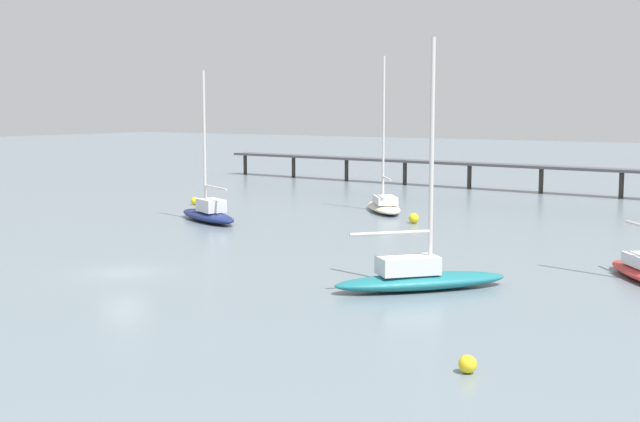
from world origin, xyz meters
name	(u,v)px	position (x,y,z in m)	size (l,w,h in m)	color
ground_plane	(124,273)	(0.00, 0.00, 0.00)	(400.00, 400.00, 0.00)	slate
sailboat_navy	(208,212)	(-10.52, 19.33, 0.79)	(8.98, 5.84, 12.38)	navy
sailboat_cream	(384,204)	(-1.72, 33.20, 0.75)	(7.68, 8.50, 13.95)	beige
sailboat_teal	(419,275)	(16.16, 5.23, 0.79)	(7.83, 8.71, 12.92)	#1E727A
mooring_buoy_outer	(414,218)	(4.13, 27.80, 0.42)	(0.84, 0.84, 0.84)	yellow
mooring_buoy_near	(468,364)	(24.03, -6.31, 0.33)	(0.66, 0.66, 0.66)	yellow
mooring_buoy_far	(195,201)	(-19.72, 27.85, 0.38)	(0.75, 0.75, 0.75)	yellow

